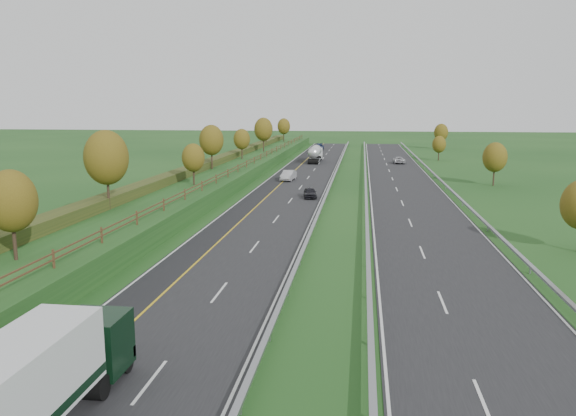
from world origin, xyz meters
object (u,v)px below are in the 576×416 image
object	(u,v)px
car_silver_mid	(288,175)
car_small_far	(320,147)
road_tanker	(315,153)
car_oncoming	(399,160)
car_dark_near	(310,192)

from	to	relation	value
car_silver_mid	car_small_far	size ratio (longest dim) A/B	0.86
road_tanker	car_small_far	world-z (taller)	road_tanker
road_tanker	car_small_far	size ratio (longest dim) A/B	1.97
road_tanker	car_oncoming	world-z (taller)	road_tanker
road_tanker	car_oncoming	xyz separation A→B (m)	(17.74, -0.63, -1.14)
car_dark_near	road_tanker	bearing A→B (deg)	86.48
car_dark_near	car_oncoming	distance (m)	49.71
road_tanker	car_oncoming	size ratio (longest dim) A/B	2.28
car_silver_mid	car_small_far	world-z (taller)	car_small_far
road_tanker	car_silver_mid	xyz separation A→B (m)	(-1.74, -31.13, -1.01)
car_dark_near	car_silver_mid	xyz separation A→B (m)	(-5.11, 17.09, 0.12)
car_dark_near	car_small_far	bearing A→B (deg)	85.97
car_oncoming	car_dark_near	bearing A→B (deg)	71.46
car_silver_mid	car_oncoming	world-z (taller)	car_silver_mid
car_oncoming	car_small_far	bearing A→B (deg)	-63.32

